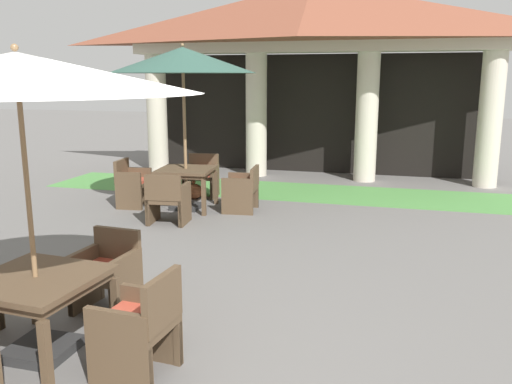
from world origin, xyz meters
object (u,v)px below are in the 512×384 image
(patio_chair_mid_left_east, at_px, (242,189))
(patio_chair_near_foreground_east, at_px, (139,328))
(patio_table_mid_left, at_px, (186,174))
(patio_umbrella_near_foreground, at_px, (17,76))
(patio_table_near_foreground, at_px, (36,287))
(patio_chair_near_foreground_north, at_px, (107,273))
(patio_chair_mid_left_south, at_px, (168,199))
(patio_chair_mid_left_north, at_px, (201,176))
(patio_chair_mid_left_west, at_px, (132,184))
(terracotta_urn, at_px, (194,191))
(patio_umbrella_mid_left, at_px, (183,61))

(patio_chair_mid_left_east, bearing_deg, patio_chair_near_foreground_east, -177.63)
(patio_table_mid_left, distance_m, patio_chair_mid_left_east, 1.06)
(patio_table_mid_left, bearing_deg, patio_umbrella_near_foreground, -81.05)
(patio_table_near_foreground, bearing_deg, patio_chair_near_foreground_east, -4.28)
(patio_chair_near_foreground_north, bearing_deg, patio_chair_mid_left_south, -71.87)
(patio_chair_near_foreground_north, bearing_deg, patio_umbrella_near_foreground, 90.00)
(patio_table_near_foreground, relative_size, patio_chair_mid_left_east, 1.33)
(patio_chair_mid_left_north, relative_size, patio_chair_mid_left_east, 1.05)
(patio_chair_near_foreground_north, bearing_deg, patio_chair_near_foreground_east, 135.05)
(patio_table_near_foreground, xyz_separation_m, patio_chair_mid_left_east, (0.21, 5.33, -0.22))
(patio_table_near_foreground, relative_size, patio_chair_mid_left_west, 1.22)
(patio_chair_mid_left_south, xyz_separation_m, terracotta_urn, (-0.28, 1.81, -0.25))
(patio_umbrella_near_foreground, bearing_deg, patio_chair_mid_left_east, 87.79)
(patio_umbrella_near_foreground, bearing_deg, patio_table_mid_left, 98.95)
(terracotta_urn, bearing_deg, patio_chair_mid_left_west, -133.99)
(terracotta_urn, bearing_deg, patio_umbrella_near_foreground, -80.57)
(patio_chair_mid_left_north, distance_m, patio_chair_mid_left_east, 1.46)
(patio_umbrella_near_foreground, relative_size, patio_chair_mid_left_east, 3.63)
(patio_umbrella_mid_left, xyz_separation_m, patio_chair_mid_left_south, (0.11, -1.03, -2.21))
(patio_chair_mid_left_north, bearing_deg, patio_umbrella_near_foreground, 92.60)
(patio_umbrella_near_foreground, distance_m, patio_chair_mid_left_south, 4.69)
(patio_table_mid_left, bearing_deg, patio_chair_mid_left_north, 95.84)
(patio_chair_mid_left_west, bearing_deg, patio_chair_near_foreground_north, 19.12)
(patio_chair_near_foreground_east, bearing_deg, patio_chair_mid_left_east, 12.49)
(patio_chair_near_foreground_north, distance_m, terracotta_urn, 5.14)
(patio_umbrella_mid_left, xyz_separation_m, terracotta_urn, (-0.17, 0.78, -2.46))
(patio_table_near_foreground, xyz_separation_m, patio_chair_mid_left_south, (-0.72, 4.20, -0.22))
(patio_chair_near_foreground_east, xyz_separation_m, terracotta_urn, (-1.98, 6.08, -0.26))
(patio_umbrella_mid_left, distance_m, patio_chair_mid_left_south, 2.44)
(patio_table_near_foreground, xyz_separation_m, patio_chair_mid_left_west, (-1.85, 5.12, -0.20))
(patio_table_near_foreground, distance_m, terracotta_urn, 6.11)
(patio_umbrella_near_foreground, bearing_deg, patio_chair_mid_left_west, 109.88)
(patio_umbrella_near_foreground, distance_m, patio_chair_mid_left_east, 5.69)
(patio_chair_near_foreground_east, height_order, patio_chair_mid_left_east, patio_chair_near_foreground_east)
(patio_umbrella_mid_left, height_order, patio_chair_mid_left_west, patio_umbrella_mid_left)
(patio_chair_near_foreground_east, relative_size, terracotta_urn, 2.30)
(patio_table_near_foreground, height_order, patio_chair_mid_left_south, patio_chair_mid_left_south)
(patio_chair_near_foreground_east, relative_size, patio_table_mid_left, 0.83)
(patio_table_mid_left, relative_size, patio_umbrella_mid_left, 0.36)
(patio_umbrella_mid_left, height_order, patio_chair_mid_left_north, patio_umbrella_mid_left)
(patio_umbrella_near_foreground, bearing_deg, terracotta_urn, 99.43)
(patio_chair_mid_left_south, xyz_separation_m, patio_chair_mid_left_east, (0.92, 1.14, -0.01))
(patio_table_mid_left, distance_m, patio_umbrella_mid_left, 1.97)
(patio_table_mid_left, relative_size, patio_chair_mid_left_west, 1.21)
(patio_chair_near_foreground_north, xyz_separation_m, patio_chair_near_foreground_east, (0.91, -1.06, 0.02))
(patio_chair_mid_left_south, bearing_deg, patio_chair_near_foreground_north, -82.00)
(patio_chair_near_foreground_east, bearing_deg, patio_chair_mid_left_north, 21.11)
(patio_umbrella_mid_left, xyz_separation_m, patio_chair_mid_left_east, (1.03, 0.11, -2.22))
(patio_chair_near_foreground_east, bearing_deg, patio_table_near_foreground, 90.00)
(patio_table_mid_left, bearing_deg, terracotta_urn, 102.56)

